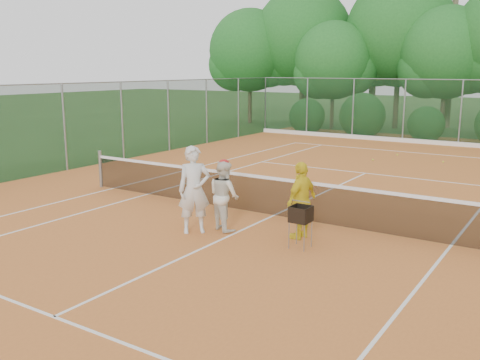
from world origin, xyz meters
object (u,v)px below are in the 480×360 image
player_yellow (301,200)px  player_white (194,190)px  player_center_grp (224,195)px  ball_hopper (301,215)px

player_yellow → player_white: bearing=-60.3°
player_white → player_center_grp: 0.69m
player_white → ball_hopper: size_ratio=2.22×
player_center_grp → ball_hopper: (1.97, -0.20, -0.11)m
player_white → player_yellow: bearing=-21.9°
player_white → player_yellow: 2.30m
player_yellow → player_center_grp: bearing=-70.7°
player_center_grp → player_yellow: size_ratio=0.97×
player_white → player_yellow: (2.12, 0.90, -0.13)m
player_center_grp → ball_hopper: 1.98m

